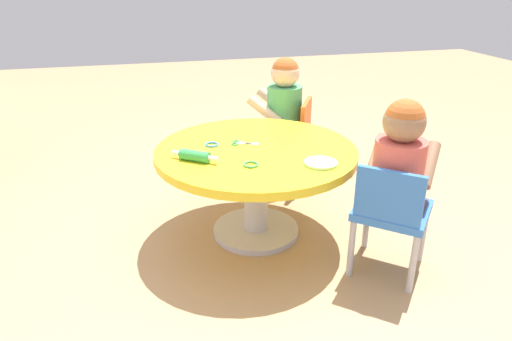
% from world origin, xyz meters
% --- Properties ---
extents(ground_plane, '(10.00, 10.00, 0.00)m').
position_xyz_m(ground_plane, '(0.00, 0.00, 0.00)').
color(ground_plane, tan).
extents(craft_table, '(0.97, 0.97, 0.47)m').
position_xyz_m(craft_table, '(0.00, 0.00, 0.37)').
color(craft_table, silver).
rests_on(craft_table, ground).
extents(child_chair_left, '(0.42, 0.42, 0.54)m').
position_xyz_m(child_chair_left, '(-0.47, -0.47, 0.31)').
color(child_chair_left, '#B7B7BC').
rests_on(child_chair_left, ground).
extents(seated_child_left, '(0.44, 0.43, 0.51)m').
position_xyz_m(seated_child_left, '(-0.44, -0.50, 0.53)').
color(seated_child_left, '#3F4772').
rests_on(seated_child_left, ground).
extents(child_chair_right, '(0.41, 0.41, 0.54)m').
position_xyz_m(child_chair_right, '(0.56, -0.36, 0.31)').
color(child_chair_right, '#B7B7BC').
rests_on(child_chair_right, ground).
extents(seated_child_right, '(0.40, 0.43, 0.51)m').
position_xyz_m(seated_child_right, '(0.58, -0.32, 0.53)').
color(seated_child_right, '#3F4772').
rests_on(seated_child_right, ground).
extents(rolling_pin, '(0.15, 0.20, 0.05)m').
position_xyz_m(rolling_pin, '(-0.09, 0.30, 0.49)').
color(rolling_pin, green).
rests_on(rolling_pin, craft_table).
extents(craft_scissors, '(0.11, 0.14, 0.01)m').
position_xyz_m(craft_scissors, '(0.08, 0.06, 0.47)').
color(craft_scissors, silver).
rests_on(craft_scissors, craft_table).
extents(playdough_blob_0, '(0.15, 0.15, 0.01)m').
position_xyz_m(playdough_blob_0, '(-0.26, -0.23, 0.48)').
color(playdough_blob_0, '#B2E58C').
rests_on(playdough_blob_0, craft_table).
extents(cookie_cutter_0, '(0.07, 0.07, 0.01)m').
position_xyz_m(cookie_cutter_0, '(-0.20, 0.08, 0.47)').
color(cookie_cutter_0, '#4CB259').
rests_on(cookie_cutter_0, craft_table).
extents(cookie_cutter_1, '(0.07, 0.07, 0.01)m').
position_xyz_m(cookie_cutter_1, '(0.09, 0.20, 0.47)').
color(cookie_cutter_1, '#3F99D8').
rests_on(cookie_cutter_1, craft_table).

